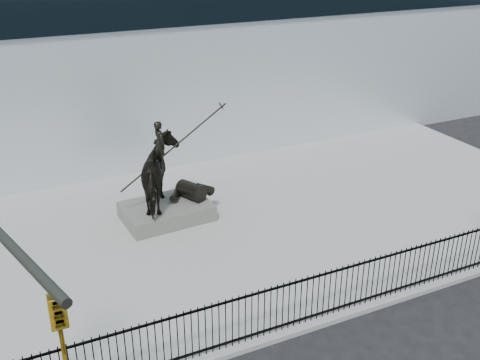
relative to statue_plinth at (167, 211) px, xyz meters
name	(u,v)px	position (x,y,z in m)	size (l,w,h in m)	color
plaza	(202,234)	(0.79, -1.49, -0.36)	(30.00, 12.00, 0.15)	#959593
building	(105,43)	(0.79, 11.51, 4.06)	(44.00, 14.00, 9.00)	silver
picket_fence	(283,306)	(0.79, -7.24, 0.46)	(22.10, 0.10, 1.50)	black
statue_plinth	(167,211)	(0.00, 0.00, 0.00)	(3.07, 2.11, 0.58)	#4F4C48
equestrian_statue	(166,174)	(0.06, 0.00, 1.49)	(3.93, 2.55, 3.34)	black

